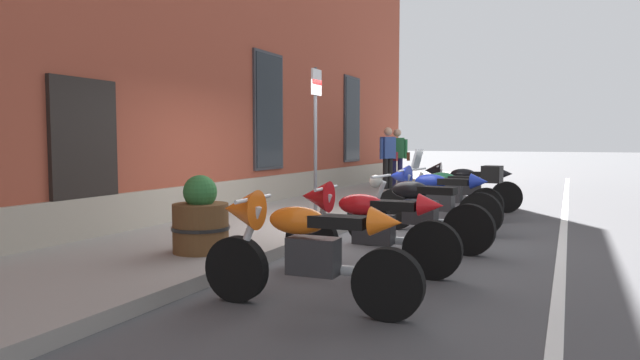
# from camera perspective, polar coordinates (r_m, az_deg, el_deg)

# --- Properties ---
(ground_plane) EXTENTS (140.00, 140.00, 0.00)m
(ground_plane) POSITION_cam_1_polar(r_m,az_deg,el_deg) (8.72, 2.03, -5.61)
(ground_plane) COLOR #424244
(sidewalk) EXTENTS (30.96, 2.71, 0.15)m
(sidewalk) POSITION_cam_1_polar(r_m,az_deg,el_deg) (9.30, -5.74, -4.56)
(sidewalk) COLOR gray
(sidewalk) RESTS_ON ground_plane
(lane_stripe) EXTENTS (30.96, 0.12, 0.01)m
(lane_stripe) POSITION_cam_1_polar(r_m,az_deg,el_deg) (8.08, 23.66, -6.69)
(lane_stripe) COLOR silver
(lane_stripe) RESTS_ON ground_plane
(motorcycle_orange_sport) EXTENTS (0.62, 2.02, 1.03)m
(motorcycle_orange_sport) POSITION_cam_1_polar(r_m,az_deg,el_deg) (4.81, -2.14, -6.75)
(motorcycle_orange_sport) COLOR black
(motorcycle_orange_sport) RESTS_ON ground_plane
(motorcycle_red_sport) EXTENTS (0.62, 2.03, 1.01)m
(motorcycle_red_sport) POSITION_cam_1_polar(r_m,az_deg,el_deg) (6.16, 4.44, -4.47)
(motorcycle_red_sport) COLOR black
(motorcycle_red_sport) RESTS_ON ground_plane
(motorcycle_black_naked) EXTENTS (0.62, 2.07, 1.00)m
(motorcycle_black_naked) POSITION_cam_1_polar(r_m,az_deg,el_deg) (7.53, 9.81, -3.42)
(motorcycle_black_naked) COLOR black
(motorcycle_black_naked) RESTS_ON ground_plane
(motorcycle_blue_sport) EXTENTS (0.62, 2.07, 1.07)m
(motorcycle_blue_sport) POSITION_cam_1_polar(r_m,az_deg,el_deg) (8.99, 11.49, -1.69)
(motorcycle_blue_sport) COLOR black
(motorcycle_blue_sport) RESTS_ON ground_plane
(motorcycle_green_touring) EXTENTS (0.62, 2.04, 1.31)m
(motorcycle_green_touring) POSITION_cam_1_polar(r_m,az_deg,el_deg) (10.45, 13.56, -1.09)
(motorcycle_green_touring) COLOR black
(motorcycle_green_touring) RESTS_ON ground_plane
(motorcycle_black_sport) EXTENTS (0.62, 2.18, 1.01)m
(motorcycle_black_sport) POSITION_cam_1_polar(r_m,az_deg,el_deg) (11.91, 14.57, -0.45)
(motorcycle_black_sport) COLOR black
(motorcycle_black_sport) RESTS_ON ground_plane
(pedestrian_blue_top) EXTENTS (0.62, 0.38, 1.68)m
(pedestrian_blue_top) POSITION_cam_1_polar(r_m,az_deg,el_deg) (15.21, 7.02, 2.63)
(pedestrian_blue_top) COLOR black
(pedestrian_blue_top) RESTS_ON sidewalk
(pedestrian_striped_shirt) EXTENTS (0.27, 0.65, 1.65)m
(pedestrian_striped_shirt) POSITION_cam_1_polar(r_m,az_deg,el_deg) (15.93, 7.97, 2.62)
(pedestrian_striped_shirt) COLOR #1E1E4C
(pedestrian_striped_shirt) RESTS_ON sidewalk
(parking_sign) EXTENTS (0.36, 0.07, 2.56)m
(parking_sign) POSITION_cam_1_polar(r_m,az_deg,el_deg) (9.50, -0.44, 6.06)
(parking_sign) COLOR #4C4C51
(parking_sign) RESTS_ON sidewalk
(barrel_planter) EXTENTS (0.69, 0.69, 0.92)m
(barrel_planter) POSITION_cam_1_polar(r_m,az_deg,el_deg) (6.72, -12.21, -4.14)
(barrel_planter) COLOR brown
(barrel_planter) RESTS_ON sidewalk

